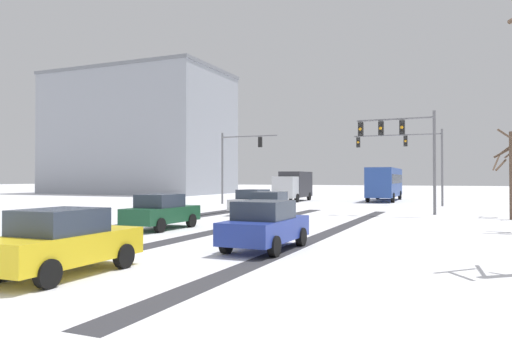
# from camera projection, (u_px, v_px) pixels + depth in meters

# --- Properties ---
(wheel_track_left_lane) EXTENTS (0.92, 28.96, 0.01)m
(wheel_track_left_lane) POSITION_uv_depth(u_px,v_px,m) (143.00, 225.00, 24.33)
(wheel_track_left_lane) COLOR #38383D
(wheel_track_left_lane) RESTS_ON ground
(wheel_track_right_lane) EXTENTS (0.95, 28.96, 0.01)m
(wheel_track_right_lane) POSITION_uv_depth(u_px,v_px,m) (228.00, 229.00, 22.43)
(wheel_track_right_lane) COLOR #38383D
(wheel_track_right_lane) RESTS_ON ground
(wheel_track_center) EXTENTS (1.13, 28.96, 0.01)m
(wheel_track_center) POSITION_uv_depth(u_px,v_px,m) (130.00, 224.00, 24.65)
(wheel_track_center) COLOR #38383D
(wheel_track_center) RESTS_ON ground
(wheel_track_oncoming) EXTENTS (0.76, 28.96, 0.01)m
(wheel_track_oncoming) POSITION_uv_depth(u_px,v_px,m) (328.00, 233.00, 20.55)
(wheel_track_oncoming) COLOR #38383D
(wheel_track_oncoming) RESTS_ON ground
(sidewalk_kerb_right) EXTENTS (4.00, 28.96, 0.12)m
(sidewalk_kerb_right) POSITION_uv_depth(u_px,v_px,m) (458.00, 242.00, 17.31)
(sidewalk_kerb_right) COLOR white
(sidewalk_kerb_right) RESTS_ON ground
(traffic_signal_far_left) EXTENTS (5.49, 0.38, 6.50)m
(traffic_signal_far_left) POSITION_uv_depth(u_px,v_px,m) (237.00, 156.00, 43.55)
(traffic_signal_far_left) COLOR slate
(traffic_signal_far_left) RESTS_ON ground
(traffic_signal_near_right) EXTENTS (4.85, 0.49, 6.50)m
(traffic_signal_near_right) POSITION_uv_depth(u_px,v_px,m) (402.00, 140.00, 30.20)
(traffic_signal_near_right) COLOR slate
(traffic_signal_near_right) RESTS_ON ground
(traffic_signal_far_right) EXTENTS (7.44, 0.62, 6.50)m
(traffic_signal_far_right) POSITION_uv_depth(u_px,v_px,m) (410.00, 151.00, 41.34)
(traffic_signal_far_right) COLOR slate
(traffic_signal_far_right) RESTS_ON ground
(car_silver_lead) EXTENTS (2.02, 4.19, 1.62)m
(car_silver_lead) POSITION_uv_depth(u_px,v_px,m) (254.00, 202.00, 31.25)
(car_silver_lead) COLOR #B7BABF
(car_silver_lead) RESTS_ON ground
(car_grey_second) EXTENTS (2.01, 4.19, 1.62)m
(car_grey_second) POSITION_uv_depth(u_px,v_px,m) (270.00, 207.00, 26.13)
(car_grey_second) COLOR slate
(car_grey_second) RESTS_ON ground
(car_dark_green_third) EXTENTS (1.89, 4.13, 1.62)m
(car_dark_green_third) POSITION_uv_depth(u_px,v_px,m) (161.00, 211.00, 22.27)
(car_dark_green_third) COLOR #194C2D
(car_dark_green_third) RESTS_ON ground
(car_blue_fourth) EXTENTS (1.86, 4.11, 1.62)m
(car_blue_fourth) POSITION_uv_depth(u_px,v_px,m) (265.00, 225.00, 15.85)
(car_blue_fourth) COLOR #233899
(car_blue_fourth) RESTS_ON ground
(car_yellow_cab_fifth) EXTENTS (1.86, 4.12, 1.62)m
(car_yellow_cab_fifth) POSITION_uv_depth(u_px,v_px,m) (63.00, 242.00, 11.72)
(car_yellow_cab_fifth) COLOR yellow
(car_yellow_cab_fifth) RESTS_ON ground
(bus_oncoming) EXTENTS (2.88, 11.06, 3.38)m
(bus_oncoming) POSITION_uv_depth(u_px,v_px,m) (385.00, 182.00, 50.05)
(bus_oncoming) COLOR #284793
(bus_oncoming) RESTS_ON ground
(box_truck_delivery) EXTENTS (2.54, 7.48, 3.02)m
(box_truck_delivery) POSITION_uv_depth(u_px,v_px,m) (294.00, 185.00, 49.25)
(box_truck_delivery) COLOR #B7BABF
(box_truck_delivery) RESTS_ON ground
(bare_tree_sidewalk_far) EXTENTS (1.94, 1.81, 5.17)m
(bare_tree_sidewalk_far) POSITION_uv_depth(u_px,v_px,m) (511.00, 169.00, 27.41)
(bare_tree_sidewalk_far) COLOR brown
(bare_tree_sidewalk_far) RESTS_ON ground
(office_building_far_left_block) EXTENTS (26.78, 15.95, 18.49)m
(office_building_far_left_block) POSITION_uv_depth(u_px,v_px,m) (139.00, 134.00, 74.50)
(office_building_far_left_block) COLOR #9399A3
(office_building_far_left_block) RESTS_ON ground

